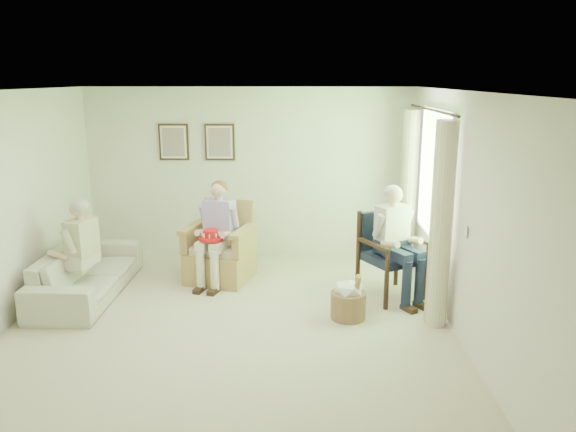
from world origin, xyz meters
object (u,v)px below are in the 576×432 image
(person_wicker, at_px, (218,226))
(person_dark, at_px, (395,235))
(wood_armchair, at_px, (392,250))
(red_hat, at_px, (211,236))
(wicker_armchair, at_px, (221,255))
(person_sofa, at_px, (78,245))
(sofa, at_px, (87,272))
(hatbox, at_px, (348,299))

(person_wicker, height_order, person_dark, person_dark)
(wood_armchair, relative_size, red_hat, 3.39)
(wicker_armchair, relative_size, person_dark, 0.76)
(wicker_armchair, xyz_separation_m, person_sofa, (-1.63, -0.84, 0.39))
(person_sofa, bearing_deg, sofa, -167.49)
(person_dark, distance_m, red_hat, 2.37)
(person_dark, bearing_deg, red_hat, 141.81)
(wood_armchair, height_order, red_hat, wood_armchair)
(wicker_armchair, relative_size, sofa, 0.51)
(wood_armchair, distance_m, red_hat, 2.35)
(wood_armchair, distance_m, person_sofa, 3.92)
(wicker_armchair, bearing_deg, wood_armchair, 2.78)
(sofa, distance_m, person_dark, 3.94)
(red_hat, relative_size, hatbox, 0.53)
(sofa, bearing_deg, red_hat, -79.67)
(person_sofa, bearing_deg, wood_armchair, 107.51)
(person_sofa, height_order, hatbox, person_sofa)
(person_sofa, xyz_separation_m, hatbox, (3.30, -0.44, -0.49))
(hatbox, bearing_deg, person_sofa, 172.38)
(wood_armchair, distance_m, sofa, 3.91)
(sofa, relative_size, person_wicker, 1.55)
(wood_armchair, height_order, person_wicker, person_wicker)
(person_wicker, relative_size, person_dark, 0.96)
(wood_armchair, bearing_deg, person_wicker, 141.09)
(person_wicker, bearing_deg, wood_armchair, 6.24)
(hatbox, bearing_deg, red_hat, 151.42)
(person_dark, xyz_separation_m, hatbox, (-0.60, -0.61, -0.61))
(wood_armchair, distance_m, person_wicker, 2.31)
(person_wicker, relative_size, red_hat, 4.34)
(person_wicker, distance_m, person_dark, 2.33)
(red_hat, bearing_deg, hatbox, -28.58)
(wood_armchair, distance_m, hatbox, 1.05)
(person_sofa, bearing_deg, hatbox, 94.89)
(wicker_armchair, xyz_separation_m, hatbox, (1.67, -1.28, -0.11))
(person_dark, relative_size, person_sofa, 1.11)
(wood_armchair, xyz_separation_m, red_hat, (-2.34, 0.16, 0.13))
(person_sofa, bearing_deg, person_dark, 104.94)
(wicker_armchair, bearing_deg, hatbox, -22.36)
(person_wicker, height_order, red_hat, person_wicker)
(hatbox, bearing_deg, person_wicker, 145.62)
(sofa, height_order, person_sofa, person_sofa)
(person_dark, xyz_separation_m, red_hat, (-2.34, 0.34, -0.13))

